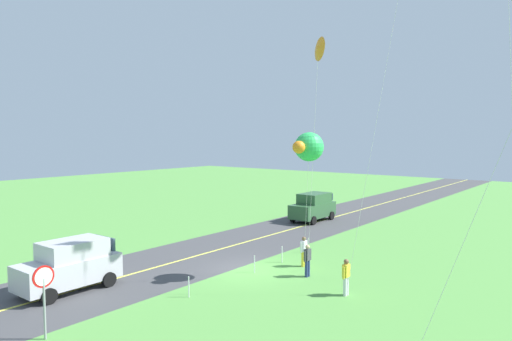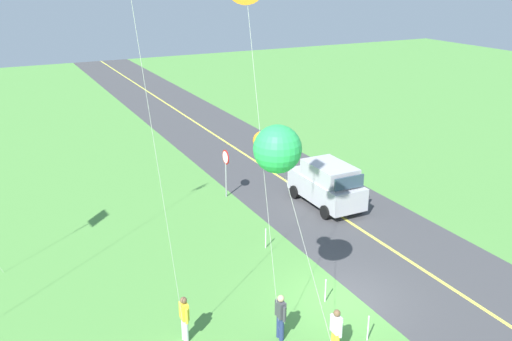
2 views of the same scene
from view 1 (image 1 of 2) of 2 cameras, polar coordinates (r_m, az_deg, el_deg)
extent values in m
cube|color=#549342|center=(24.84, -1.22, -12.04)|extent=(120.00, 120.00, 0.10)
cube|color=#424244|center=(27.45, -7.81, -10.39)|extent=(120.00, 7.00, 0.00)
cube|color=#E5E04C|center=(27.45, -7.81, -10.38)|extent=(120.00, 0.16, 0.00)
cube|color=#B7B7BC|center=(22.98, -21.82, -11.27)|extent=(4.40, 1.90, 1.10)
cube|color=#B7B7BC|center=(22.87, -21.34, -8.88)|extent=(2.73, 1.75, 0.80)
cube|color=#334756|center=(22.35, -23.77, -9.25)|extent=(0.10, 1.62, 0.64)
cube|color=#334756|center=(23.71, -17.94, -8.33)|extent=(0.10, 1.62, 0.60)
cylinder|color=black|center=(21.68, -23.85, -13.79)|extent=(0.68, 0.22, 0.68)
cylinder|color=black|center=(23.30, -26.10, -12.59)|extent=(0.68, 0.22, 0.68)
cylinder|color=black|center=(23.08, -17.42, -12.51)|extent=(0.68, 0.22, 0.68)
cylinder|color=black|center=(24.61, -19.98, -11.51)|extent=(0.68, 0.22, 0.68)
cube|color=#2D5633|center=(38.54, 6.87, -4.78)|extent=(4.40, 1.90, 1.10)
cube|color=#2D5633|center=(38.61, 7.08, -3.34)|extent=(2.73, 1.75, 0.80)
cube|color=#334756|center=(37.69, 6.23, -3.52)|extent=(0.10, 1.62, 0.64)
cube|color=#334756|center=(40.00, 8.28, -3.09)|extent=(0.10, 1.62, 0.60)
cylinder|color=black|center=(36.94, 6.98, -6.04)|extent=(0.68, 0.22, 0.68)
cylinder|color=black|center=(37.94, 4.51, -5.75)|extent=(0.68, 0.22, 0.68)
cylinder|color=black|center=(39.38, 9.14, -5.42)|extent=(0.68, 0.22, 0.68)
cylinder|color=black|center=(40.32, 6.77, -5.17)|extent=(0.68, 0.22, 0.68)
cylinder|color=gray|center=(18.07, -24.29, -15.09)|extent=(0.08, 0.08, 2.10)
cylinder|color=red|center=(17.73, -24.41, -11.65)|extent=(0.76, 0.04, 0.76)
cylinder|color=white|center=(17.71, -24.37, -11.67)|extent=(0.62, 0.01, 0.62)
cylinder|color=navy|center=(23.74, 6.37, -11.69)|extent=(0.16, 0.16, 0.82)
cylinder|color=navy|center=(23.59, 6.14, -11.79)|extent=(0.16, 0.16, 0.82)
cube|color=#3F3F47|center=(23.49, 6.27, -10.12)|extent=(0.36, 0.22, 0.56)
cylinder|color=#3F3F47|center=(23.70, 6.58, -10.12)|extent=(0.10, 0.10, 0.52)
cylinder|color=#3F3F47|center=(23.30, 5.95, -10.36)|extent=(0.10, 0.10, 0.52)
sphere|color=#D8AD84|center=(23.39, 6.28, -9.19)|extent=(0.22, 0.22, 0.22)
cylinder|color=silver|center=(21.38, 10.97, -13.56)|extent=(0.16, 0.16, 0.82)
cylinder|color=silver|center=(21.22, 10.75, -13.68)|extent=(0.16, 0.16, 0.82)
cube|color=yellow|center=(21.10, 10.89, -11.84)|extent=(0.36, 0.22, 0.56)
cylinder|color=yellow|center=(21.32, 11.19, -11.81)|extent=(0.10, 0.10, 0.52)
cylinder|color=yellow|center=(20.91, 10.58, -12.12)|extent=(0.10, 0.10, 0.52)
sphere|color=brown|center=(21.00, 10.90, -10.81)|extent=(0.22, 0.22, 0.22)
cylinder|color=yellow|center=(25.49, 5.93, -10.57)|extent=(0.16, 0.16, 0.82)
cylinder|color=yellow|center=(25.35, 5.71, -10.65)|extent=(0.16, 0.16, 0.82)
cube|color=silver|center=(25.25, 5.83, -9.10)|extent=(0.36, 0.22, 0.56)
cylinder|color=silver|center=(25.46, 6.12, -9.10)|extent=(0.10, 0.10, 0.52)
cylinder|color=silver|center=(25.07, 5.53, -9.31)|extent=(0.10, 0.10, 0.52)
sphere|color=brown|center=(25.17, 5.84, -8.23)|extent=(0.22, 0.22, 0.22)
cylinder|color=silver|center=(22.32, 6.88, 0.38)|extent=(0.63, 0.88, 10.85)
cone|color=orange|center=(22.13, 7.57, 14.45)|extent=(0.85, 1.04, 1.11)
cylinder|color=silver|center=(20.73, 14.71, 7.51)|extent=(1.84, 1.94, 16.30)
cylinder|color=silver|center=(23.87, 6.12, -4.75)|extent=(1.59, 1.26, 6.39)
sphere|color=green|center=(22.59, 6.46, 2.87)|extent=(1.40, 1.40, 1.40)
sphere|color=orange|center=(21.82, 5.22, 2.84)|extent=(0.60, 0.60, 0.60)
cylinder|color=silver|center=(12.54, 23.97, -7.80)|extent=(2.10, 2.67, 8.76)
cylinder|color=silver|center=(28.26, 6.39, -9.01)|extent=(0.05, 0.05, 0.90)
cylinder|color=silver|center=(26.04, 3.18, -10.14)|extent=(0.05, 0.05, 0.90)
cylinder|color=silver|center=(24.15, -0.19, -11.29)|extent=(0.05, 0.05, 0.90)
cylinder|color=silver|center=(20.92, -8.17, -13.81)|extent=(0.05, 0.05, 0.90)
camera|label=2|loc=(32.78, 30.29, 11.10)|focal=38.54mm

